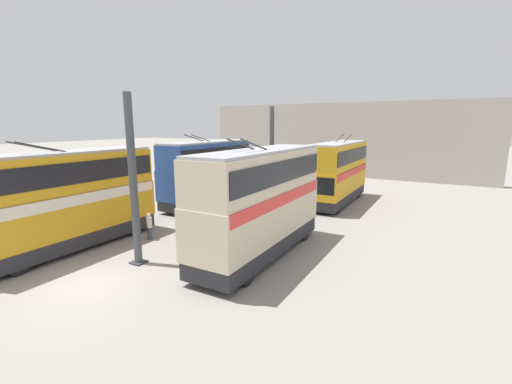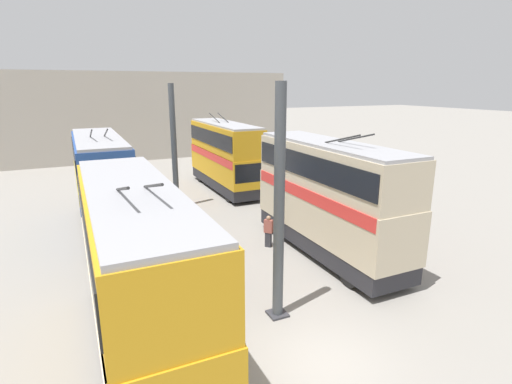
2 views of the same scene
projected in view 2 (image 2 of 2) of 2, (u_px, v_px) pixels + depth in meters
The scene contains 11 objects.
ground_plane at pixel (323, 363), 11.66m from camera, with size 240.00×240.00×0.00m, color gray.
depot_back_wall at pixel (131, 117), 41.66m from camera, with size 0.50×36.00×9.25m.
support_column_near at pixel (279, 211), 13.12m from camera, with size 0.66×0.66×7.99m.
support_column_far at pixel (174, 150), 25.56m from camera, with size 0.66×0.66×7.99m.
bus_left_near at pixel (329, 192), 18.53m from camera, with size 9.55×2.54×6.01m.
bus_left_far at pixel (225, 152), 30.48m from camera, with size 9.70×2.54×5.75m.
bus_right_near at pixel (138, 266), 11.18m from camera, with size 9.66×2.54×5.85m.
bus_right_mid at pixel (102, 178), 21.74m from camera, with size 9.44×2.54×5.85m.
person_by_left_row at pixel (268, 231), 19.87m from camera, with size 0.47×0.46×1.63m.
person_by_right_row at pixel (194, 273), 15.48m from camera, with size 0.42×0.48×1.57m.
oil_drum at pixel (170, 229), 21.25m from camera, with size 0.63×0.63×0.88m.
Camera 2 is at (-8.21, 5.98, 7.86)m, focal length 28.00 mm.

